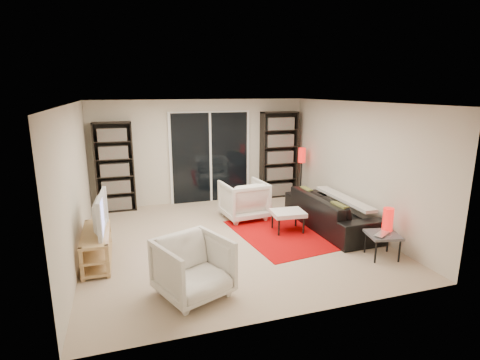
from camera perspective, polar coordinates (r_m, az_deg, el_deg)
name	(u,v)px	position (r m, az deg, el deg)	size (l,w,h in m)	color
floor	(232,239)	(6.82, -1.25, -8.92)	(5.00, 5.00, 0.00)	#C8B498
wall_back	(201,152)	(8.84, -5.89, 4.34)	(5.00, 0.02, 2.40)	beige
wall_front	(295,221)	(4.20, 8.39, -6.14)	(5.00, 0.02, 2.40)	beige
wall_left	(75,184)	(6.25, -23.88, -0.63)	(0.02, 5.00, 2.40)	beige
wall_right	(356,165)	(7.53, 17.27, 2.19)	(0.02, 5.00, 2.40)	beige
ceiling	(231,103)	(6.30, -1.37, 11.68)	(5.00, 5.00, 0.02)	white
sliding_door	(210,158)	(8.87, -4.55, 3.42)	(1.92, 0.08, 2.16)	white
bookshelf_left	(115,167)	(8.54, -18.53, 1.84)	(0.80, 0.30, 1.95)	black
bookshelf_right	(279,155)	(9.28, 5.93, 3.83)	(0.90, 0.30, 2.10)	black
tv_stand	(97,246)	(6.25, -20.98, -9.39)	(0.40, 1.25, 0.50)	tan
tv	(95,213)	(6.07, -21.21, -4.77)	(1.01, 0.13, 0.58)	black
rug	(283,233)	(7.08, 6.60, -8.08)	(1.56, 2.11, 0.01)	#B70606
sofa	(331,211)	(7.45, 13.69, -4.63)	(2.25, 0.88, 0.66)	black
armchair_back	(244,200)	(7.74, 0.57, -3.02)	(0.85, 0.87, 0.79)	silver
armchair_front	(193,268)	(4.96, -7.13, -13.12)	(0.83, 0.85, 0.78)	silver
ottoman	(288,214)	(7.09, 7.32, -5.13)	(0.64, 0.54, 0.40)	silver
side_table	(383,236)	(6.39, 20.94, -8.01)	(0.57, 0.57, 0.40)	#4E4F54
laptop	(385,235)	(6.29, 21.19, -7.82)	(0.33, 0.21, 0.03)	silver
table_lamp	(388,219)	(6.48, 21.61, -5.59)	(0.17, 0.17, 0.37)	red
floor_lamp	(302,161)	(8.99, 9.38, 2.86)	(0.19, 0.19, 1.28)	black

